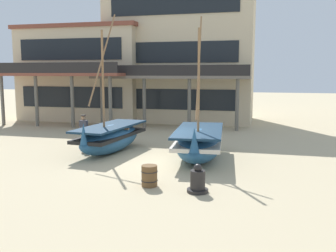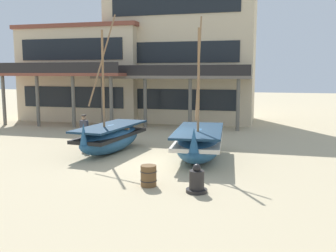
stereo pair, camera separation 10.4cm
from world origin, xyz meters
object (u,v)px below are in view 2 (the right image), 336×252
(fishing_boat_near_left, at_px, (199,143))
(fisherman_by_hull, at_px, (84,132))
(harbor_building_main, at_px, (182,54))
(fishing_boat_centre_large, at_px, (111,137))
(capstan_winch, at_px, (197,181))
(harbor_building_annex, at_px, (91,74))
(wooden_barrel, at_px, (149,176))

(fishing_boat_near_left, bearing_deg, fisherman_by_hull, 172.09)
(fisherman_by_hull, relative_size, harbor_building_main, 0.15)
(fishing_boat_centre_large, distance_m, capstan_winch, 7.01)
(fishing_boat_near_left, relative_size, harbor_building_annex, 0.60)
(fisherman_by_hull, xyz_separation_m, wooden_barrel, (4.91, -5.04, -0.48))
(capstan_winch, distance_m, harbor_building_annex, 21.21)
(fishing_boat_centre_large, xyz_separation_m, harbor_building_main, (0.57, 12.74, 4.42))
(capstan_winch, xyz_separation_m, wooden_barrel, (-1.65, 0.22, -0.00))
(fishing_boat_near_left, bearing_deg, harbor_building_main, 105.72)
(fisherman_by_hull, distance_m, harbor_building_annex, 13.40)
(fishing_boat_centre_large, bearing_deg, fishing_boat_near_left, -5.90)
(fisherman_by_hull, distance_m, harbor_building_main, 13.27)
(harbor_building_main, height_order, harbor_building_annex, harbor_building_main)
(fisherman_by_hull, relative_size, harbor_building_annex, 0.17)
(harbor_building_main, bearing_deg, harbor_building_annex, -176.39)
(fishing_boat_centre_large, height_order, wooden_barrel, fishing_boat_centre_large)
(fishing_boat_near_left, distance_m, fishing_boat_centre_large, 4.30)
(fishing_boat_centre_large, relative_size, fisherman_by_hull, 3.80)
(fishing_boat_near_left, bearing_deg, harbor_building_annex, 131.66)
(fisherman_by_hull, relative_size, capstan_winch, 1.86)
(fishing_boat_centre_large, height_order, harbor_building_main, harbor_building_main)
(fisherman_by_hull, bearing_deg, fishing_boat_near_left, -7.91)
(capstan_winch, height_order, harbor_building_main, harbor_building_main)
(fisherman_by_hull, bearing_deg, capstan_winch, -38.73)
(capstan_winch, bearing_deg, wooden_barrel, 172.40)
(fishing_boat_centre_large, bearing_deg, harbor_building_annex, 119.80)
(capstan_winch, distance_m, wooden_barrel, 1.66)
(fisherman_by_hull, relative_size, wooden_barrel, 2.41)
(capstan_winch, distance_m, harbor_building_main, 18.80)
(fishing_boat_centre_large, relative_size, harbor_building_main, 0.56)
(fishing_boat_near_left, height_order, harbor_building_annex, harbor_building_annex)
(harbor_building_main, bearing_deg, fishing_boat_near_left, -74.28)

